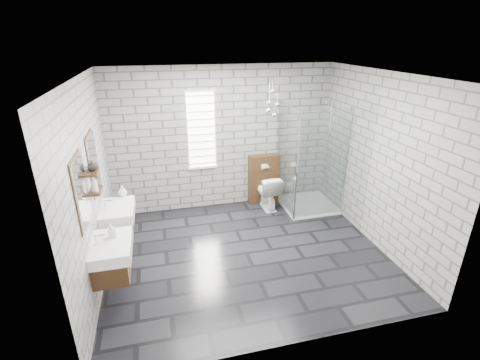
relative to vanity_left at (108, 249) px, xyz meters
name	(u,v)px	position (x,y,z in m)	size (l,w,h in m)	color
floor	(247,254)	(1.91, 0.58, -0.77)	(4.20, 3.60, 0.02)	black
ceiling	(248,74)	(1.91, 0.58, 1.95)	(4.20, 3.60, 0.02)	white
wall_back	(223,139)	(1.91, 2.39, 0.59)	(4.20, 0.02, 2.70)	gray
wall_front	(297,241)	(1.91, -1.23, 0.59)	(4.20, 0.02, 2.70)	gray
wall_left	(89,188)	(-0.20, 0.58, 0.59)	(0.02, 3.60, 2.70)	gray
wall_right	(378,161)	(4.02, 0.58, 0.59)	(0.02, 3.60, 2.70)	gray
vanity_left	(108,249)	(0.00, 0.00, 0.00)	(0.47, 0.70, 1.57)	#422A14
vanity_right	(115,213)	(0.00, 0.97, 0.00)	(0.47, 0.70, 1.57)	#422A14
shelf_lower	(96,191)	(-0.12, 0.53, 0.56)	(0.14, 0.30, 0.03)	#422A14
shelf_upper	(93,172)	(-0.12, 0.53, 0.82)	(0.14, 0.30, 0.03)	#422A14
window	(201,130)	(1.51, 2.36, 0.79)	(0.56, 0.05, 1.48)	white
cistern_panel	(264,179)	(2.71, 2.28, -0.26)	(0.60, 0.20, 1.00)	#422A14
flush_plate	(266,167)	(2.71, 2.17, 0.04)	(0.18, 0.01, 0.12)	silver
shower_enclosure	(307,185)	(3.41, 1.76, -0.25)	(1.00, 1.00, 2.03)	white
pendant_cluster	(272,104)	(2.72, 1.94, 1.30)	(0.29, 0.22, 0.88)	silver
toilet	(267,191)	(2.71, 2.03, -0.42)	(0.38, 0.67, 0.68)	white
soap_bottle_a	(112,231)	(0.05, 0.11, 0.19)	(0.08, 0.09, 0.19)	#B2B2B2
soap_bottle_b	(122,191)	(0.10, 1.34, 0.18)	(0.13, 0.13, 0.17)	#B2B2B2
soap_bottle_c	(94,184)	(-0.11, 0.46, 0.68)	(0.08, 0.08, 0.21)	#B2B2B2
vase	(92,166)	(-0.11, 0.54, 0.90)	(0.12, 0.12, 0.13)	#B2B2B2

